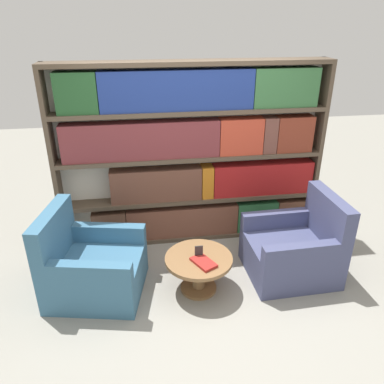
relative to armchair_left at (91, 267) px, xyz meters
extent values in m
plane|color=gray|center=(1.19, -0.29, -0.30)|extent=(14.00, 14.00, 0.00)
cube|color=silver|center=(1.19, 1.07, 0.81)|extent=(3.23, 0.05, 2.22)
cube|color=brown|center=(-0.40, 0.94, 0.81)|extent=(0.05, 0.30, 2.22)
cube|color=brown|center=(2.78, 0.94, 0.81)|extent=(0.05, 0.30, 2.22)
cube|color=brown|center=(1.19, 0.94, -0.28)|extent=(3.13, 0.30, 0.05)
cube|color=brown|center=(1.19, 0.94, 0.25)|extent=(3.13, 0.30, 0.05)
cube|color=brown|center=(1.19, 0.94, 0.81)|extent=(3.13, 0.30, 0.05)
cube|color=brown|center=(1.19, 0.94, 1.36)|extent=(3.13, 0.30, 0.05)
cube|color=brown|center=(1.19, 0.94, 1.89)|extent=(3.13, 0.30, 0.05)
cube|color=brown|center=(0.14, 0.92, -0.05)|extent=(0.42, 0.20, 0.40)
cube|color=brown|center=(1.07, 0.92, -0.05)|extent=(1.42, 0.20, 0.40)
cube|color=#2D6B3E|center=(2.06, 0.92, -0.05)|extent=(0.54, 0.20, 0.40)
cube|color=brown|center=(2.54, 0.92, -0.05)|extent=(0.42, 0.20, 0.40)
cube|color=brown|center=(0.75, 0.92, 0.48)|extent=(1.10, 0.20, 0.41)
cube|color=#C8701B|center=(1.38, 0.92, 0.48)|extent=(0.14, 0.20, 0.41)
cube|color=maroon|center=(2.10, 0.92, 0.48)|extent=(1.28, 0.20, 0.41)
cube|color=brown|center=(0.61, 0.92, 1.05)|extent=(1.81, 0.20, 0.44)
cube|color=#BE3F29|center=(1.78, 0.92, 1.05)|extent=(0.52, 0.20, 0.44)
cube|color=brown|center=(2.13, 0.92, 1.05)|extent=(0.17, 0.20, 0.44)
cube|color=maroon|center=(2.45, 0.92, 1.05)|extent=(0.45, 0.20, 0.44)
cube|color=#235028|center=(-0.05, 0.92, 1.61)|extent=(0.44, 0.20, 0.44)
cube|color=navy|center=(1.03, 0.92, 1.61)|extent=(1.71, 0.20, 0.44)
cube|color=#35683A|center=(2.28, 0.92, 1.61)|extent=(0.76, 0.20, 0.44)
cube|color=#386684|center=(0.05, -0.01, -0.10)|extent=(1.07, 0.99, 0.41)
cube|color=#386684|center=(-0.33, 0.07, 0.37)|extent=(0.30, 0.83, 0.53)
cube|color=#386684|center=(0.05, -0.37, 0.20)|extent=(0.79, 0.28, 0.20)
cube|color=#386684|center=(0.19, 0.32, 0.20)|extent=(0.79, 0.28, 0.20)
cube|color=#42476B|center=(2.16, -0.01, -0.10)|extent=(0.95, 0.84, 0.41)
cube|color=#42476B|center=(2.55, 0.00, 0.37)|extent=(0.16, 0.82, 0.53)
cube|color=#42476B|center=(2.08, 0.34, 0.20)|extent=(0.79, 0.14, 0.20)
cube|color=#42476B|center=(2.10, -0.36, 0.20)|extent=(0.79, 0.14, 0.20)
cylinder|color=brown|center=(1.11, -0.14, -0.12)|extent=(0.13, 0.13, 0.36)
cylinder|color=brown|center=(1.11, -0.14, -0.29)|extent=(0.39, 0.39, 0.03)
cylinder|color=brown|center=(1.11, -0.14, 0.08)|extent=(0.70, 0.70, 0.04)
cube|color=black|center=(1.11, -0.14, 0.11)|extent=(0.05, 0.06, 0.01)
cube|color=#2D2D2D|center=(1.11, -0.14, 0.17)|extent=(0.08, 0.01, 0.14)
cube|color=maroon|center=(1.14, -0.25, 0.12)|extent=(0.27, 0.31, 0.03)
camera|label=1|loc=(0.56, -3.28, 2.36)|focal=35.00mm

